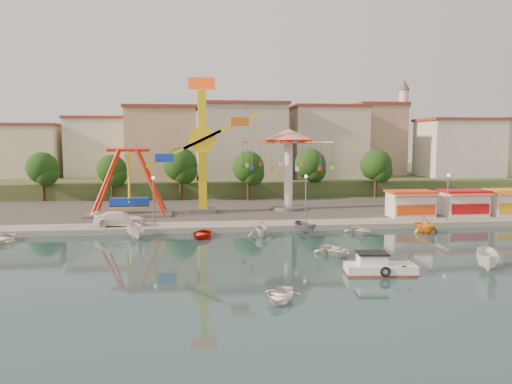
{
  "coord_description": "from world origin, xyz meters",
  "views": [
    {
      "loc": [
        -3.45,
        -38.89,
        9.62
      ],
      "look_at": [
        2.75,
        14.0,
        4.0
      ],
      "focal_mm": 35.0,
      "sensor_mm": 36.0,
      "label": 1
    }
  ],
  "objects": [
    {
      "name": "building_6",
      "position": [
        44.15,
        48.77,
        9.18
      ],
      "size": [
        8.23,
        8.98,
        12.36
      ],
      "primitive_type": "cube",
      "color": "silver",
      "rests_on": "hill_terrace"
    },
    {
      "name": "tree_4",
      "position": [
        14.0,
        37.35,
        5.75
      ],
      "size": [
        4.86,
        4.86,
        7.6
      ],
      "color": "#382314",
      "rests_on": "quay_deck"
    },
    {
      "name": "rowboat_b",
      "position": [
        1.35,
        -10.21,
        0.34
      ],
      "size": [
        3.37,
        3.9,
        0.68
      ],
      "primitive_type": "imported",
      "rotation": [
        0.0,
        0.0,
        -0.37
      ],
      "color": "white",
      "rests_on": "ground"
    },
    {
      "name": "moored_boat_5",
      "position": [
        7.27,
        9.8,
        0.7
      ],
      "size": [
        2.31,
        3.84,
        1.39
      ],
      "primitive_type": "imported",
      "rotation": [
        0.0,
        0.0,
        0.28
      ],
      "color": "#5A5B5F",
      "rests_on": "ground"
    },
    {
      "name": "moored_boat_2",
      "position": [
        -9.52,
        9.8,
        0.79
      ],
      "size": [
        2.71,
        4.35,
        1.57
      ],
      "primitive_type": "imported",
      "rotation": [
        0.0,
        0.0,
        0.31
      ],
      "color": "silver",
      "rests_on": "ground"
    },
    {
      "name": "booth_left",
      "position": [
        21.28,
        16.49,
        2.16
      ],
      "size": [
        5.4,
        3.78,
        3.08
      ],
      "color": "white",
      "rests_on": "quay_deck"
    },
    {
      "name": "tree_5",
      "position": [
        24.0,
        35.54,
        5.71
      ],
      "size": [
        4.83,
        4.83,
        7.54
      ],
      "color": "#382314",
      "rests_on": "quay_deck"
    },
    {
      "name": "building_4",
      "position": [
        19.07,
        52.2,
        7.62
      ],
      "size": [
        10.75,
        9.23,
        9.24
      ],
      "primitive_type": "cube",
      "color": "beige",
      "rests_on": "hill_terrace"
    },
    {
      "name": "quay_deck",
      "position": [
        0.0,
        62.0,
        0.3
      ],
      "size": [
        200.0,
        100.0,
        0.6
      ],
      "primitive_type": "cube",
      "color": "#9E998E",
      "rests_on": "ground"
    },
    {
      "name": "building_3",
      "position": [
        5.6,
        48.8,
        7.6
      ],
      "size": [
        12.59,
        10.5,
        9.2
      ],
      "primitive_type": "cube",
      "color": "beige",
      "rests_on": "hill_terrace"
    },
    {
      "name": "skiff",
      "position": [
        17.67,
        -5.22,
        0.8
      ],
      "size": [
        3.34,
        4.37,
        1.6
      ],
      "primitive_type": "imported",
      "rotation": [
        0.0,
        0.0,
        -0.5
      ],
      "color": "white",
      "rests_on": "ground"
    },
    {
      "name": "moored_boat_6",
      "position": [
        13.05,
        9.8,
        0.37
      ],
      "size": [
        3.18,
        3.98,
        0.74
      ],
      "primitive_type": "imported",
      "rotation": [
        0.0,
        0.0,
        0.19
      ],
      "color": "silver",
      "rests_on": "ground"
    },
    {
      "name": "building_0",
      "position": [
        -33.37,
        46.06,
        8.93
      ],
      "size": [
        9.26,
        9.53,
        11.87
      ],
      "primitive_type": "cube",
      "color": "beige",
      "rests_on": "hill_terrace"
    },
    {
      "name": "moored_boat_7",
      "position": [
        19.93,
        9.8,
        0.85
      ],
      "size": [
        3.52,
        3.84,
        1.71
      ],
      "primitive_type": "imported",
      "rotation": [
        0.0,
        0.0,
        0.26
      ],
      "color": "orange",
      "rests_on": "ground"
    },
    {
      "name": "hill_terrace",
      "position": [
        0.0,
        67.0,
        1.5
      ],
      "size": [
        200.0,
        60.0,
        3.0
      ],
      "primitive_type": "cube",
      "color": "#384C26",
      "rests_on": "ground"
    },
    {
      "name": "cabin_motorboat",
      "position": [
        9.33,
        -5.24,
        0.47
      ],
      "size": [
        5.12,
        2.38,
        1.74
      ],
      "rotation": [
        0.0,
        0.0,
        -0.1
      ],
      "color": "white",
      "rests_on": "ground"
    },
    {
      "name": "pirate_ship_ride",
      "position": [
        -11.57,
        21.45,
        4.39
      ],
      "size": [
        10.0,
        5.0,
        8.0
      ],
      "color": "#59595E",
      "rests_on": "quay_deck"
    },
    {
      "name": "tree_2",
      "position": [
        -6.0,
        35.81,
        5.92
      ],
      "size": [
        5.02,
        5.02,
        7.85
      ],
      "color": "#382314",
      "rests_on": "quay_deck"
    },
    {
      "name": "building_1",
      "position": [
        -21.33,
        51.38,
        7.32
      ],
      "size": [
        12.33,
        9.01,
        8.63
      ],
      "primitive_type": "cube",
      "color": "silver",
      "rests_on": "hill_terrace"
    },
    {
      "name": "ground",
      "position": [
        0.0,
        0.0,
        0.0
      ],
      "size": [
        200.0,
        200.0,
        0.0
      ],
      "primitive_type": "plane",
      "color": "#132D36",
      "rests_on": "ground"
    },
    {
      "name": "moored_boat_3",
      "position": [
        -3.12,
        9.8,
        0.38
      ],
      "size": [
        3.54,
        4.25,
        0.76
      ],
      "primitive_type": "imported",
      "rotation": [
        0.0,
        0.0,
        -0.29
      ],
      "color": "red",
      "rests_on": "ground"
    },
    {
      "name": "lamp_post_2",
      "position": [
        8.0,
        13.0,
        3.1
      ],
      "size": [
        0.14,
        0.14,
        5.0
      ],
      "primitive_type": "cylinder",
      "color": "#59595E",
      "rests_on": "quay_deck"
    },
    {
      "name": "tree_3",
      "position": [
        4.0,
        34.36,
        5.55
      ],
      "size": [
        4.68,
        4.68,
        7.32
      ],
      "color": "#382314",
      "rests_on": "quay_deck"
    },
    {
      "name": "minaret",
      "position": [
        36.0,
        54.0,
        12.55
      ],
      "size": [
        2.8,
        2.8,
        18.0
      ],
      "color": "silver",
      "rests_on": "hill_terrace"
    },
    {
      "name": "van",
      "position": [
        -11.61,
        14.0,
        1.37
      ],
      "size": [
        5.36,
        2.26,
        1.54
      ],
      "primitive_type": "imported",
      "rotation": [
        0.0,
        0.0,
        1.55
      ],
      "color": "white",
      "rests_on": "quay_deck"
    },
    {
      "name": "booth_mid",
      "position": [
        27.89,
        16.49,
        2.16
      ],
      "size": [
        5.4,
        3.78,
        3.08
      ],
      "color": "white",
      "rests_on": "quay_deck"
    },
    {
      "name": "moored_boat_4",
      "position": [
        2.84,
        9.8,
        0.84
      ],
      "size": [
        2.79,
        3.22,
        1.67
      ],
      "primitive_type": "imported",
      "rotation": [
        0.0,
        0.0,
        0.02
      ],
      "color": "silver",
      "rests_on": "ground"
    },
    {
      "name": "building_2",
      "position": [
        -8.19,
        51.96,
        8.62
      ],
      "size": [
        11.95,
        9.28,
        11.23
      ],
      "primitive_type": "cube",
      "color": "tan",
      "rests_on": "hill_terrace"
    },
    {
      "name": "kamikaze_tower",
      "position": [
        -2.38,
        22.69,
        8.31
      ],
      "size": [
        9.17,
        3.1,
        16.5
      ],
      "color": "#59595E",
      "rests_on": "quay_deck"
    },
    {
      "name": "building_5",
      "position": [
        32.37,
        50.33,
        8.61
      ],
      "size": [
        12.77,
        10.96,
        11.21
      ],
      "primitive_type": "cube",
      "color": "tan",
      "rests_on": "hill_terrace"
    },
    {
      "name": "tree_0",
      "position": [
        -26.0,
        36.98,
        5.47
      ],
      "size": [
        4.6,
        4.6,
        7.19
      ],
      "color": "#382314",
      "rests_on": "quay_deck"
    },
    {
      "name": "tree_1",
      "position": [
        -16.0,
        36.24,
        5.2
      ],
      "size": [
        4.35,
        4.35,
        6.8
      ],
      "color": "#382314",
      "rests_on": "quay_deck"
    },
    {
      "name": "moored_boat_0",
      "position": [
        -21.59,
        9.8,
        0.37
      ],
      "size": [
        2.83,
        3.77,
        0.74
      ],
      "primitive_type": "imported",
      "rotation": [
        0.0,
        0.0,
        0.08
      ],
      "color": "silver",
      "rests_on": "ground"
    },
    {
      "name": "lamp_post_3",
      "position": [
        24.0,
        13.0,
        3.1
      ],
      "size": [
        0.14,
        0.14,
        5.0
      ],
      "primitive_type": "cylinder",
      "color": "#59595E",
      "rests_on": "quay_deck"
    },
    {
      "name": "building_7",
      "position": [
        56.03,
        53.7,
        7.38
      ],
      "size": [
        11.59,
        10.93,
        8.76
      ],
      "primitive_type": "cube",
      "color": "beige",
      "rests_on": "hill_terrace"
    },
    {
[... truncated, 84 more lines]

